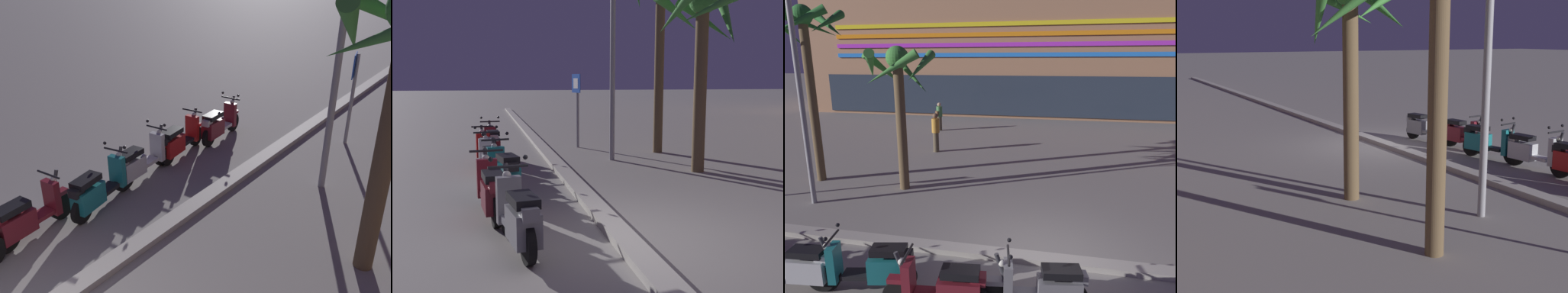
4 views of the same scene
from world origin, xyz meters
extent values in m
plane|color=gray|center=(0.00, 0.00, 0.00)|extent=(200.00, 200.00, 0.00)
cube|color=#ADA89E|center=(0.00, 0.03, 0.06)|extent=(60.00, 0.36, 0.12)
cube|color=#9E7051|center=(1.22, 24.55, 6.14)|extent=(40.18, 13.93, 12.29)
cube|color=#287AEA|center=(1.22, 17.52, 4.41)|extent=(34.16, 0.10, 0.28)
cube|color=#B733D6|center=(1.22, 17.52, 5.08)|extent=(34.16, 0.10, 0.28)
cube|color=orange|center=(1.22, 17.52, 5.76)|extent=(34.16, 0.10, 0.28)
cube|color=yellow|center=(1.22, 17.52, 6.43)|extent=(34.16, 0.10, 0.28)
cube|color=#283342|center=(1.22, 17.53, 1.60)|extent=(36.16, 0.12, 2.80)
cylinder|color=black|center=(-3.74, -1.63, 0.26)|extent=(0.53, 0.15, 0.52)
cube|color=silver|center=(-3.96, -1.65, 0.41)|extent=(0.71, 0.39, 0.42)
cube|color=black|center=(-3.94, -1.65, 0.75)|extent=(0.63, 0.36, 0.12)
cube|color=silver|center=(-3.66, -1.62, 0.65)|extent=(0.26, 0.22, 0.16)
cylinder|color=black|center=(-3.67, -1.61, 0.26)|extent=(0.53, 0.20, 0.52)
cylinder|color=black|center=(-2.36, -1.34, 0.26)|extent=(0.53, 0.20, 0.52)
cube|color=black|center=(-3.06, -1.49, 0.32)|extent=(0.64, 0.39, 0.08)
cube|color=#197075|center=(-2.57, -1.39, 0.44)|extent=(0.73, 0.45, 0.44)
cube|color=black|center=(-2.55, -1.38, 0.79)|extent=(0.65, 0.41, 0.12)
cube|color=#197075|center=(-3.49, -1.57, 0.55)|extent=(0.21, 0.36, 0.66)
cube|color=#197075|center=(-3.67, -1.61, 0.55)|extent=(0.35, 0.22, 0.08)
cylinder|color=#333338|center=(-3.57, -1.59, 0.70)|extent=(0.29, 0.13, 0.69)
cylinder|color=black|center=(-3.49, -1.57, 1.02)|extent=(0.15, 0.56, 0.04)
sphere|color=white|center=(-3.59, -1.59, 0.88)|extent=(0.12, 0.12, 0.12)
cube|color=black|center=(-2.28, -1.33, 0.69)|extent=(0.28, 0.24, 0.16)
sphere|color=black|center=(-3.43, -1.81, 1.14)|extent=(0.07, 0.07, 0.07)
sphere|color=black|center=(-3.52, -1.34, 1.14)|extent=(0.07, 0.07, 0.07)
cube|color=maroon|center=(-1.23, -1.67, 0.41)|extent=(0.71, 0.39, 0.42)
cube|color=black|center=(-1.21, -1.67, 0.75)|extent=(0.63, 0.36, 0.12)
cube|color=maroon|center=(-2.04, -1.76, 0.55)|extent=(0.17, 0.35, 0.66)
cube|color=maroon|center=(-2.22, -1.78, 0.55)|extent=(0.34, 0.19, 0.08)
cylinder|color=#333338|center=(-2.12, -1.77, 0.70)|extent=(0.29, 0.10, 0.69)
cylinder|color=black|center=(-2.04, -1.76, 1.02)|extent=(0.10, 0.56, 0.04)
sphere|color=white|center=(-2.14, -1.77, 0.88)|extent=(0.12, 0.12, 0.12)
cube|color=maroon|center=(-0.93, -1.64, 0.65)|extent=(0.26, 0.22, 0.16)
cube|color=slate|center=(0.31, -1.35, 0.41)|extent=(0.72, 0.42, 0.42)
cube|color=black|center=(0.33, -1.35, 0.75)|extent=(0.64, 0.39, 0.12)
cube|color=slate|center=(-0.49, -1.48, 0.55)|extent=(0.19, 0.36, 0.66)
cube|color=slate|center=(-0.67, -1.51, 0.55)|extent=(0.34, 0.21, 0.08)
cylinder|color=#333338|center=(-0.57, -1.49, 0.70)|extent=(0.29, 0.11, 0.69)
cylinder|color=black|center=(-0.49, -1.48, 1.02)|extent=(0.13, 0.56, 0.04)
sphere|color=white|center=(-0.59, -1.50, 0.88)|extent=(0.12, 0.12, 0.12)
cube|color=slate|center=(0.61, -1.31, 0.65)|extent=(0.27, 0.24, 0.16)
sphere|color=black|center=(-0.43, -1.71, 1.14)|extent=(0.07, 0.07, 0.07)
sphere|color=black|center=(-0.51, -1.24, 1.14)|extent=(0.07, 0.07, 0.07)
cylinder|color=brown|center=(-4.36, 3.25, 2.02)|extent=(0.30, 0.30, 4.05)
sphere|color=#3D8438|center=(-4.36, 3.25, 4.05)|extent=(0.67, 0.67, 0.67)
cone|color=#3D8438|center=(-3.63, 3.18, 3.79)|extent=(0.45, 1.61, 0.96)
cone|color=#3D8438|center=(-4.24, 3.83, 3.58)|extent=(1.39, 0.56, 1.34)
cone|color=#3D8438|center=(-4.92, 3.59, 3.66)|extent=(0.99, 1.40, 1.20)
cone|color=#3D8438|center=(-5.03, 2.92, 3.81)|extent=(0.97, 1.55, 0.93)
cone|color=#3D8438|center=(-4.22, 2.56, 3.74)|extent=(1.58, 0.58, 1.05)
cylinder|color=brown|center=(-7.48, 3.42, 2.66)|extent=(0.28, 0.28, 5.31)
sphere|color=#286B2D|center=(-7.48, 3.42, 5.31)|extent=(0.62, 0.62, 0.62)
cone|color=#286B2D|center=(-6.68, 3.45, 5.08)|extent=(0.34, 1.72, 0.93)
cone|color=#286B2D|center=(-7.07, 4.11, 5.06)|extent=(1.61, 1.11, 0.96)
cone|color=#286B2D|center=(-7.82, 4.16, 5.09)|extent=(1.67, 0.98, 0.90)
cone|color=#286B2D|center=(-7.12, 2.73, 5.03)|extent=(1.62, 1.02, 1.03)
cylinder|color=brown|center=(-4.84, 7.74, 0.44)|extent=(0.26, 0.26, 0.88)
cylinder|color=gold|center=(-4.84, 7.74, 1.19)|extent=(0.34, 0.34, 0.62)
sphere|color=brown|center=(-4.84, 7.74, 1.63)|extent=(0.24, 0.24, 0.24)
cylinder|color=brown|center=(-6.20, 12.38, 0.41)|extent=(0.26, 0.26, 0.83)
cylinder|color=#4C8C4C|center=(-6.20, 12.38, 1.12)|extent=(0.34, 0.34, 0.59)
sphere|color=tan|center=(-6.20, 12.38, 1.53)|extent=(0.22, 0.22, 0.22)
cube|color=brown|center=(-6.29, 12.17, 1.03)|extent=(0.19, 0.17, 0.28)
cylinder|color=#939399|center=(-6.43, 1.68, 3.69)|extent=(0.14, 0.14, 7.38)
camera|label=1|loc=(1.73, 4.52, 4.68)|focal=39.50mm
camera|label=2|loc=(5.91, -1.79, 2.20)|focal=42.86mm
camera|label=3|loc=(0.00, -6.04, 3.92)|focal=30.59mm
camera|label=4|loc=(-13.67, 7.81, 3.16)|focal=49.68mm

